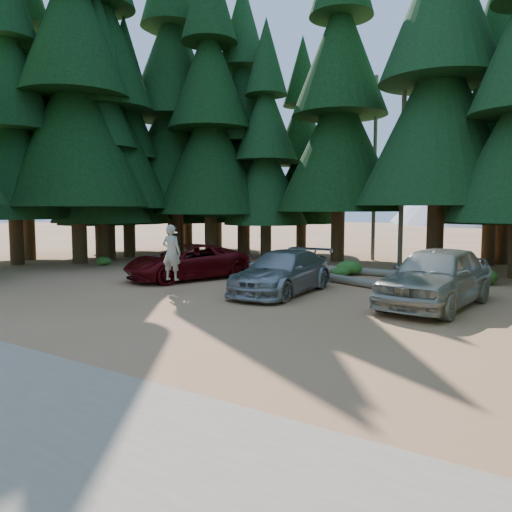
% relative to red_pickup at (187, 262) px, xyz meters
% --- Properties ---
extents(ground, '(160.00, 160.00, 0.00)m').
position_rel_red_pickup_xyz_m(ground, '(4.89, -4.71, -0.71)').
color(ground, '#9D7242').
rests_on(ground, ground).
extents(forest_belt_north, '(36.00, 7.00, 22.00)m').
position_rel_red_pickup_xyz_m(forest_belt_north, '(4.89, 10.29, -0.71)').
color(forest_belt_north, black).
rests_on(forest_belt_north, ground).
extents(forest_belt_west, '(6.00, 22.00, 22.00)m').
position_rel_red_pickup_xyz_m(forest_belt_west, '(-10.61, -0.71, -0.71)').
color(forest_belt_west, black).
rests_on(forest_belt_west, ground).
extents(snag_front, '(0.24, 0.24, 12.00)m').
position_rel_red_pickup_xyz_m(snag_front, '(5.69, 9.79, 5.29)').
color(snag_front, '#656251').
rests_on(snag_front, ground).
extents(snag_back, '(0.20, 0.20, 10.00)m').
position_rel_red_pickup_xyz_m(snag_back, '(3.69, 11.29, 4.29)').
color(snag_back, '#656251').
rests_on(snag_back, ground).
extents(red_pickup, '(3.94, 5.63, 1.43)m').
position_rel_red_pickup_xyz_m(red_pickup, '(0.00, 0.00, 0.00)').
color(red_pickup, '#57070B').
rests_on(red_pickup, ground).
extents(silver_minivan_center, '(2.34, 5.13, 1.45)m').
position_rel_red_pickup_xyz_m(silver_minivan_center, '(4.93, -0.67, 0.01)').
color(silver_minivan_center, '#919498').
rests_on(silver_minivan_center, ground).
extents(silver_minivan_right, '(2.63, 5.50, 1.81)m').
position_rel_red_pickup_xyz_m(silver_minivan_right, '(9.92, -0.15, 0.19)').
color(silver_minivan_right, '#B2AE9E').
rests_on(silver_minivan_right, ground).
extents(frisbee_player, '(0.79, 0.60, 1.94)m').
position_rel_red_pickup_xyz_m(frisbee_player, '(1.57, -2.56, 0.67)').
color(frisbee_player, beige).
rests_on(frisbee_player, ground).
extents(log_left, '(4.51, 0.38, 0.32)m').
position_rel_red_pickup_xyz_m(log_left, '(5.06, 5.12, -0.55)').
color(log_left, '#656251').
rests_on(log_left, ground).
extents(log_mid, '(3.05, 0.40, 0.25)m').
position_rel_red_pickup_xyz_m(log_mid, '(3.02, 3.00, -0.59)').
color(log_mid, '#656251').
rests_on(log_mid, ground).
extents(log_right, '(4.97, 1.96, 0.33)m').
position_rel_red_pickup_xyz_m(log_right, '(6.12, 2.30, -0.55)').
color(log_right, '#656251').
rests_on(log_right, ground).
extents(shrub_far_left, '(0.77, 0.77, 0.42)m').
position_rel_red_pickup_xyz_m(shrub_far_left, '(-0.43, 1.30, -0.50)').
color(shrub_far_left, '#28651E').
rests_on(shrub_far_left, ground).
extents(shrub_left, '(0.77, 0.77, 0.42)m').
position_rel_red_pickup_xyz_m(shrub_left, '(-1.12, 2.24, -0.50)').
color(shrub_left, '#28651E').
rests_on(shrub_left, ground).
extents(shrub_center_left, '(1.13, 1.13, 0.62)m').
position_rel_red_pickup_xyz_m(shrub_center_left, '(4.99, 4.96, -0.40)').
color(shrub_center_left, '#28651E').
rests_on(shrub_center_left, ground).
extents(shrub_center_right, '(0.75, 0.75, 0.41)m').
position_rel_red_pickup_xyz_m(shrub_center_right, '(4.92, 4.28, -0.51)').
color(shrub_center_right, '#28651E').
rests_on(shrub_center_right, ground).
extents(shrub_right, '(1.15, 1.15, 0.63)m').
position_rel_red_pickup_xyz_m(shrub_right, '(10.29, 5.29, -0.40)').
color(shrub_right, '#28651E').
rests_on(shrub_right, ground).
extents(shrub_edge_west, '(0.79, 0.79, 0.43)m').
position_rel_red_pickup_xyz_m(shrub_edge_west, '(-6.80, 1.35, -0.50)').
color(shrub_edge_west, '#28651E').
rests_on(shrub_edge_west, ground).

